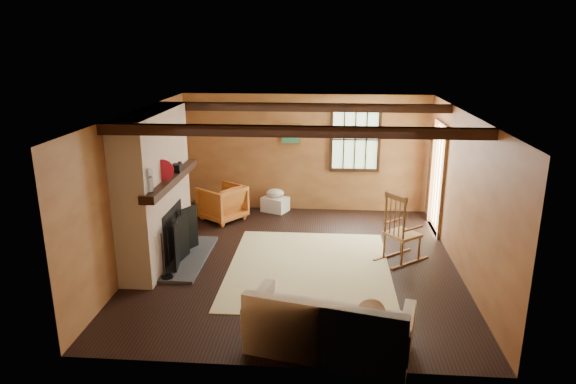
# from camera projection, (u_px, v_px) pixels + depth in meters

# --- Properties ---
(ground) EXTENTS (5.50, 5.50, 0.00)m
(ground) POSITION_uv_depth(u_px,v_px,m) (297.00, 263.00, 8.23)
(ground) COLOR black
(ground) RESTS_ON ground
(room_envelope) EXTENTS (5.02, 5.52, 2.44)m
(room_envelope) POSITION_uv_depth(u_px,v_px,m) (313.00, 160.00, 7.99)
(room_envelope) COLOR #A86B3B
(room_envelope) RESTS_ON ground
(fireplace) EXTENTS (1.02, 2.30, 2.40)m
(fireplace) POSITION_uv_depth(u_px,v_px,m) (156.00, 194.00, 8.08)
(fireplace) COLOR #A2553E
(fireplace) RESTS_ON ground
(rug) EXTENTS (2.50, 3.00, 0.01)m
(rug) POSITION_uv_depth(u_px,v_px,m) (309.00, 268.00, 8.02)
(rug) COLOR beige
(rug) RESTS_ON ground
(rocking_chair) EXTENTS (0.92, 0.85, 1.15)m
(rocking_chair) POSITION_uv_depth(u_px,v_px,m) (401.00, 232.00, 8.18)
(rocking_chair) COLOR tan
(rocking_chair) RESTS_ON ground
(sofa) EXTENTS (1.99, 1.22, 0.75)m
(sofa) POSITION_uv_depth(u_px,v_px,m) (329.00, 330.00, 5.82)
(sofa) COLOR silver
(sofa) RESTS_ON ground
(firewood_pile) EXTENTS (0.64, 0.12, 0.23)m
(firewood_pile) POSITION_uv_depth(u_px,v_px,m) (203.00, 206.00, 10.66)
(firewood_pile) COLOR brown
(firewood_pile) RESTS_ON ground
(laundry_basket) EXTENTS (0.61, 0.55, 0.30)m
(laundry_basket) POSITION_uv_depth(u_px,v_px,m) (275.00, 204.00, 10.67)
(laundry_basket) COLOR white
(laundry_basket) RESTS_ON ground
(basket_pillow) EXTENTS (0.44, 0.40, 0.18)m
(basket_pillow) POSITION_uv_depth(u_px,v_px,m) (275.00, 193.00, 10.60)
(basket_pillow) COLOR silver
(basket_pillow) RESTS_ON laundry_basket
(armchair) EXTENTS (1.07, 1.06, 0.70)m
(armchair) POSITION_uv_depth(u_px,v_px,m) (222.00, 203.00, 10.10)
(armchair) COLOR #BF6026
(armchair) RESTS_ON ground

